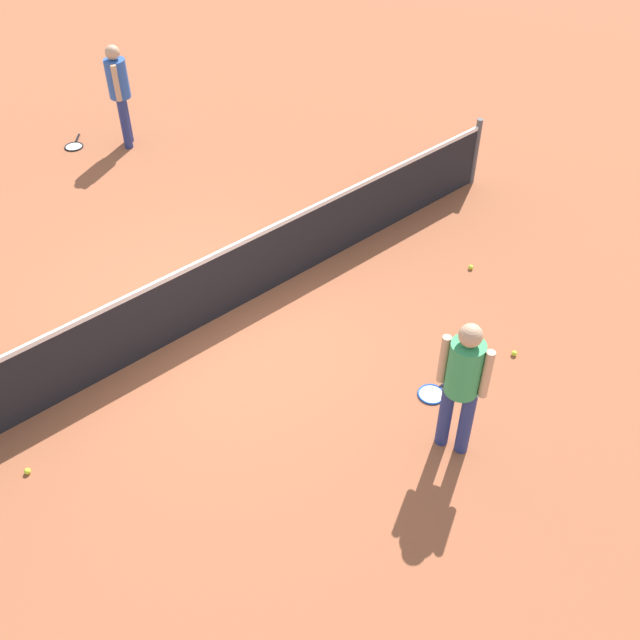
% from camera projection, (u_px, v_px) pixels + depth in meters
% --- Properties ---
extents(ground_plane, '(40.00, 40.00, 0.00)m').
position_uv_depth(ground_plane, '(210.00, 321.00, 9.40)').
color(ground_plane, '#9E5638').
extents(court_net, '(10.09, 0.09, 1.07)m').
position_uv_depth(court_net, '(206.00, 291.00, 9.07)').
color(court_net, '#4C4C51').
rests_on(court_net, ground_plane).
extents(player_near_side, '(0.44, 0.52, 1.70)m').
position_uv_depth(player_near_side, '(463.00, 379.00, 7.27)').
color(player_near_side, navy).
rests_on(player_near_side, ground_plane).
extents(player_far_side, '(0.47, 0.48, 1.70)m').
position_uv_depth(player_far_side, '(119.00, 88.00, 12.08)').
color(player_far_side, navy).
rests_on(player_far_side, ground_plane).
extents(tennis_racket_near_player, '(0.59, 0.33, 0.03)m').
position_uv_depth(tennis_racket_near_player, '(433.00, 393.00, 8.48)').
color(tennis_racket_near_player, blue).
rests_on(tennis_racket_near_player, ground_plane).
extents(tennis_racket_far_player, '(0.50, 0.56, 0.03)m').
position_uv_depth(tennis_racket_far_player, '(74.00, 146.00, 12.68)').
color(tennis_racket_far_player, black).
rests_on(tennis_racket_far_player, ground_plane).
extents(tennis_ball_near_player, '(0.07, 0.07, 0.07)m').
position_uv_depth(tennis_ball_near_player, '(27.00, 471.00, 7.65)').
color(tennis_ball_near_player, '#C6E033').
rests_on(tennis_ball_near_player, ground_plane).
extents(tennis_ball_by_net, '(0.07, 0.07, 0.07)m').
position_uv_depth(tennis_ball_by_net, '(471.00, 267.00, 10.17)').
color(tennis_ball_by_net, '#C6E033').
rests_on(tennis_ball_by_net, ground_plane).
extents(tennis_ball_midcourt, '(0.07, 0.07, 0.07)m').
position_uv_depth(tennis_ball_midcourt, '(514.00, 353.00, 8.93)').
color(tennis_ball_midcourt, '#C6E033').
rests_on(tennis_ball_midcourt, ground_plane).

